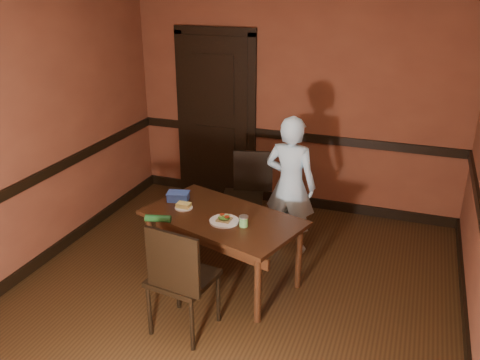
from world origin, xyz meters
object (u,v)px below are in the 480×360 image
Objects in this scene: cheese_saucer at (184,206)px; chair_near at (183,276)px; dining_table at (223,248)px; chair_far at (243,196)px; person at (290,185)px; food_tub at (178,196)px; sauce_jar at (244,221)px; sandwich_plate at (224,220)px.

chair_near is at bearing -65.09° from cheese_saucer.
chair_far reaches higher than dining_table.
food_tub is (-0.97, -0.61, -0.01)m from person.
cheese_saucer is (-0.40, 0.03, 0.36)m from dining_table.
dining_table is 0.98× the size of person.
dining_table is at bearing -31.41° from food_tub.
food_tub is (-0.78, 0.29, -0.00)m from sauce_jar.
cheese_saucer is (-0.38, 0.81, 0.20)m from chair_near.
chair_far reaches higher than sandwich_plate.
cheese_saucer is at bearing -57.34° from chair_near.
dining_table is 0.94m from chair_far.
chair_far is 1.07m from sandwich_plate.
food_tub is (-0.13, 0.14, 0.02)m from cheese_saucer.
chair_near is 3.75× the size of sandwich_plate.
food_tub is at bearing 159.48° from sauce_jar.
sandwich_plate is at bearing -16.35° from cheese_saucer.
chair_far is at bearing -78.88° from chair_near.
dining_table is 1.54× the size of chair_far.
cheese_saucer is (-0.84, -0.75, -0.04)m from person.
chair_near is 1.10m from food_tub.
sauce_jar is (-0.18, -0.90, -0.01)m from person.
cheese_saucer is at bearing 166.94° from sauce_jar.
dining_table is 0.67m from food_tub.
person is 0.97m from sandwich_plate.
sauce_jar is at bearing -8.26° from dining_table.
dining_table is at bearing 154.20° from sauce_jar.
food_tub is at bearing 154.90° from sandwich_plate.
dining_table is 0.38m from sandwich_plate.
chair_far is 0.93× the size of chair_near.
food_tub is (-0.53, 0.17, 0.38)m from dining_table.
cheese_saucer is at bearing 163.65° from sandwich_plate.
person is (0.44, 0.78, 0.39)m from dining_table.
chair_far is at bearing 100.43° from sandwich_plate.
dining_table is 5.40× the size of sandwich_plate.
food_tub reaches higher than cheese_saucer.
chair_far is at bearing 109.95° from sauce_jar.
sandwich_plate is 1.56× the size of cheese_saucer.
chair_near is 0.75m from sauce_jar.
person reaches higher than food_tub.
person is (0.56, -0.14, 0.27)m from chair_far.
cheese_saucer is at bearing -122.70° from chair_far.
dining_table is 0.48m from sauce_jar.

